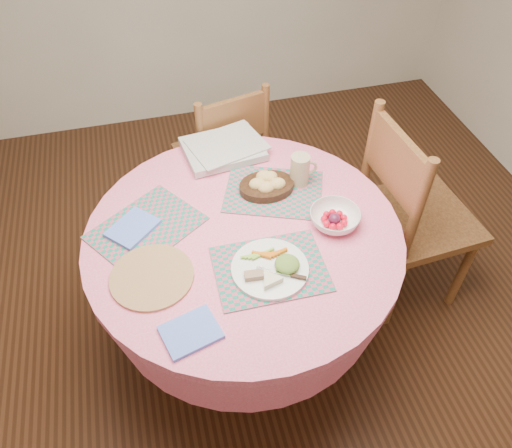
# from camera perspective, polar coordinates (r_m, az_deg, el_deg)

# --- Properties ---
(ground) EXTENTS (4.00, 4.00, 0.00)m
(ground) POSITION_cam_1_polar(r_m,az_deg,el_deg) (2.53, -1.12, -12.51)
(ground) COLOR #331C0F
(ground) RESTS_ON ground
(dining_table) EXTENTS (1.24, 1.24, 0.75)m
(dining_table) POSITION_cam_1_polar(r_m,az_deg,el_deg) (2.08, -1.34, -4.54)
(dining_table) COLOR pink
(dining_table) RESTS_ON ground
(chair_right) EXTENTS (0.50, 0.52, 1.05)m
(chair_right) POSITION_cam_1_polar(r_m,az_deg,el_deg) (2.40, 17.22, 1.24)
(chair_right) COLOR brown
(chair_right) RESTS_ON ground
(chair_back) EXTENTS (0.51, 0.50, 0.92)m
(chair_back) POSITION_cam_1_polar(r_m,az_deg,el_deg) (2.72, -3.61, 7.95)
(chair_back) COLOR brown
(chair_back) RESTS_ON ground
(placemat_front) EXTENTS (0.41, 0.31, 0.01)m
(placemat_front) POSITION_cam_1_polar(r_m,az_deg,el_deg) (1.81, 1.63, -5.15)
(placemat_front) COLOR #167E65
(placemat_front) RESTS_ON dining_table
(placemat_left) EXTENTS (0.50, 0.47, 0.01)m
(placemat_left) POSITION_cam_1_polar(r_m,az_deg,el_deg) (1.99, -12.43, -0.43)
(placemat_left) COLOR #167E65
(placemat_left) RESTS_ON dining_table
(placemat_back) EXTENTS (0.48, 0.43, 0.01)m
(placemat_back) POSITION_cam_1_polar(r_m,az_deg,el_deg) (2.09, 2.03, 3.73)
(placemat_back) COLOR #167E65
(placemat_back) RESTS_ON dining_table
(wicker_trivet) EXTENTS (0.30, 0.30, 0.01)m
(wicker_trivet) POSITION_cam_1_polar(r_m,az_deg,el_deg) (1.82, -11.81, -5.92)
(wicker_trivet) COLOR brown
(wicker_trivet) RESTS_ON dining_table
(napkin_near) EXTENTS (0.21, 0.18, 0.01)m
(napkin_near) POSITION_cam_1_polar(r_m,az_deg,el_deg) (1.66, -7.46, -12.16)
(napkin_near) COLOR #5A7DE9
(napkin_near) RESTS_ON dining_table
(napkin_far) EXTENTS (0.23, 0.22, 0.01)m
(napkin_far) POSITION_cam_1_polar(r_m,az_deg,el_deg) (1.98, -13.91, -0.45)
(napkin_far) COLOR #5A7DE9
(napkin_far) RESTS_ON placemat_left
(dinner_plate) EXTENTS (0.28, 0.28, 0.05)m
(dinner_plate) POSITION_cam_1_polar(r_m,az_deg,el_deg) (1.79, 1.86, -5.02)
(dinner_plate) COLOR white
(dinner_plate) RESTS_ON placemat_front
(bread_bowl) EXTENTS (0.23, 0.23, 0.08)m
(bread_bowl) POSITION_cam_1_polar(r_m,az_deg,el_deg) (2.08, 1.23, 4.59)
(bread_bowl) COLOR black
(bread_bowl) RESTS_ON placemat_back
(latte_mug) EXTENTS (0.12, 0.08, 0.14)m
(latte_mug) POSITION_cam_1_polar(r_m,az_deg,el_deg) (2.09, 5.08, 6.20)
(latte_mug) COLOR tan
(latte_mug) RESTS_ON placemat_back
(fruit_bowl) EXTENTS (0.20, 0.20, 0.06)m
(fruit_bowl) POSITION_cam_1_polar(r_m,az_deg,el_deg) (1.96, 8.97, 0.63)
(fruit_bowl) COLOR white
(fruit_bowl) RESTS_ON dining_table
(newspaper_stack) EXTENTS (0.39, 0.33, 0.04)m
(newspaper_stack) POSITION_cam_1_polar(r_m,az_deg,el_deg) (2.28, -3.74, 8.65)
(newspaper_stack) COLOR silver
(newspaper_stack) RESTS_ON dining_table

